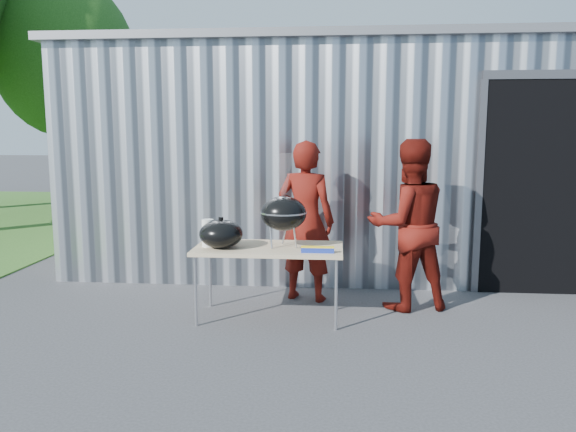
# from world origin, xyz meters

# --- Properties ---
(ground) EXTENTS (80.00, 80.00, 0.00)m
(ground) POSITION_xyz_m (0.00, 0.00, 0.00)
(ground) COLOR #343436
(building) EXTENTS (8.20, 6.20, 3.10)m
(building) POSITION_xyz_m (0.92, 4.59, 1.54)
(building) COLOR silver
(building) RESTS_ON ground
(tree_far) EXTENTS (3.49, 3.49, 5.78)m
(tree_far) POSITION_xyz_m (-6.50, 9.00, 3.76)
(tree_far) COLOR #442D19
(tree_far) RESTS_ON ground
(folding_table) EXTENTS (1.50, 0.75, 0.75)m
(folding_table) POSITION_xyz_m (-0.29, 0.53, 0.71)
(folding_table) COLOR tan
(folding_table) RESTS_ON ground
(kettle_grill) EXTENTS (0.47, 0.47, 0.95)m
(kettle_grill) POSITION_xyz_m (-0.13, 0.52, 1.16)
(kettle_grill) COLOR black
(kettle_grill) RESTS_ON folding_table
(grill_lid) EXTENTS (0.44, 0.44, 0.32)m
(grill_lid) POSITION_xyz_m (-0.76, 0.43, 0.89)
(grill_lid) COLOR black
(grill_lid) RESTS_ON folding_table
(paper_towels) EXTENTS (0.12, 0.12, 0.28)m
(paper_towels) POSITION_xyz_m (-0.90, 0.48, 0.89)
(paper_towels) COLOR white
(paper_towels) RESTS_ON folding_table
(white_tub) EXTENTS (0.20, 0.15, 0.10)m
(white_tub) POSITION_xyz_m (-0.84, 0.70, 0.80)
(white_tub) COLOR white
(white_tub) RESTS_ON folding_table
(foil_box) EXTENTS (0.32, 0.06, 0.06)m
(foil_box) POSITION_xyz_m (0.22, 0.28, 0.78)
(foil_box) COLOR #172C97
(foil_box) RESTS_ON folding_table
(person_cook) EXTENTS (0.75, 0.59, 1.82)m
(person_cook) POSITION_xyz_m (0.05, 1.22, 0.91)
(person_cook) COLOR #540F09
(person_cook) RESTS_ON ground
(person_bystander) EXTENTS (1.04, 0.90, 1.84)m
(person_bystander) POSITION_xyz_m (1.17, 1.00, 0.92)
(person_bystander) COLOR #540F09
(person_bystander) RESTS_ON ground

